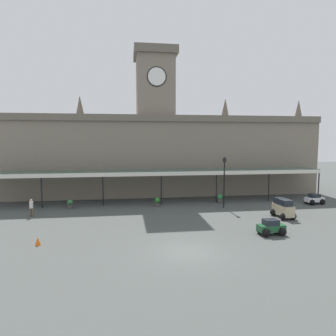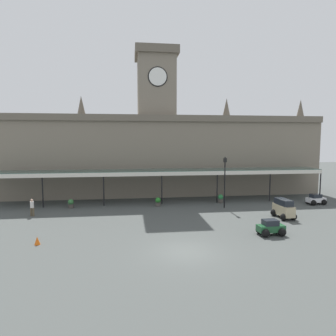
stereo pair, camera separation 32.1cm
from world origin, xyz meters
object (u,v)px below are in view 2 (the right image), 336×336
traffic_cone (37,241)px  planter_near_kerb (220,198)px  victorian_lamppost (225,177)px  planter_forecourt_centre (158,202)px  car_beige_van (283,209)px  pedestrian_crossing_forecourt (32,207)px  car_green_sedan (271,228)px  planter_by_canopy (71,204)px  car_white_sedan (316,200)px

traffic_cone → planter_near_kerb: planter_near_kerb is taller
victorian_lamppost → planter_forecourt_centre: size_ratio=5.71×
planter_near_kerb → car_beige_van: bearing=-62.1°
planter_forecourt_centre → planter_near_kerb: 7.42m
car_beige_van → planter_near_kerb: size_ratio=2.55×
victorian_lamppost → planter_near_kerb: bearing=81.4°
car_beige_van → pedestrian_crossing_forecourt: car_beige_van is taller
car_green_sedan → planter_near_kerb: 11.74m
car_beige_van → planter_near_kerb: bearing=117.9°
pedestrian_crossing_forecourt → victorian_lamppost: 19.45m
car_beige_van → planter_forecourt_centre: car_beige_van is taller
car_green_sedan → planter_forecourt_centre: bearing=125.2°
car_beige_van → traffic_cone: 21.10m
traffic_cone → planter_by_canopy: bearing=89.4°
victorian_lamppost → traffic_cone: bearing=-151.0°
car_green_sedan → planter_forecourt_centre: 13.30m
planter_by_canopy → victorian_lamppost: bearing=-7.0°
car_beige_van → planter_near_kerb: 8.16m
car_beige_van → planter_forecourt_centre: (-11.18, 6.34, -0.32)m
car_white_sedan → car_green_sedan: 13.83m
car_white_sedan → traffic_cone: 28.78m
car_green_sedan → victorian_lamppost: bearing=94.4°
car_white_sedan → planter_near_kerb: (-10.39, 2.27, -0.01)m
traffic_cone → planter_forecourt_centre: 14.36m
car_beige_van → traffic_cone: size_ratio=4.30×
victorian_lamppost → traffic_cone: 19.01m
car_white_sedan → car_green_sedan: size_ratio=1.01×
victorian_lamppost → planter_near_kerb: victorian_lamppost is taller
victorian_lamppost → planter_forecourt_centre: bearing=166.0°
victorian_lamppost → planter_near_kerb: (0.39, 2.60, -2.88)m
victorian_lamppost → traffic_cone: size_ratio=9.64×
traffic_cone → planter_forecourt_centre: (9.44, 10.83, 0.21)m
car_white_sedan → planter_near_kerb: car_white_sedan is taller
car_green_sedan → victorian_lamppost: 9.59m
planter_near_kerb → planter_forecourt_centre: bearing=-173.3°
pedestrian_crossing_forecourt → planter_forecourt_centre: size_ratio=1.74×
planter_by_canopy → planter_near_kerb: size_ratio=1.00×
car_white_sedan → traffic_cone: car_white_sedan is taller
car_white_sedan → planter_near_kerb: 10.63m
car_white_sedan → car_green_sedan: (-10.08, -9.46, 0.00)m
pedestrian_crossing_forecourt → planter_forecourt_centre: pedestrian_crossing_forecourt is taller
traffic_cone → planter_forecourt_centre: bearing=48.9°
car_green_sedan → traffic_cone: size_ratio=3.68×
car_beige_van → planter_forecourt_centre: 12.85m
victorian_lamppost → planter_forecourt_centre: victorian_lamppost is taller
car_white_sedan → car_beige_van: bearing=-143.1°
car_white_sedan → car_beige_van: size_ratio=0.87×
planter_forecourt_centre → car_green_sedan: bearing=-54.8°
car_green_sedan → pedestrian_crossing_forecourt: 21.55m
car_white_sedan → car_beige_van: (-6.58, -4.93, 0.30)m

